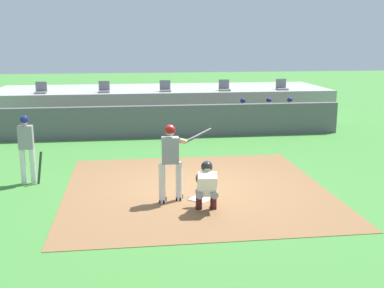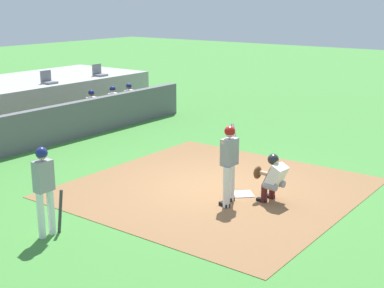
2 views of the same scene
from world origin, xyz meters
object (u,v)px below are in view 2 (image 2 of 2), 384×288
(catcher_crouched, at_px, (272,176))
(stadium_seat_3, at_px, (48,80))
(dugout_player_2, at_px, (132,99))
(on_deck_batter, at_px, (45,186))
(stadium_seat_4, at_px, (99,73))
(home_plate, at_px, (243,194))
(batter_at_plate, at_px, (229,160))
(dugout_player_1, at_px, (115,103))
(dugout_player_0, at_px, (94,107))

(catcher_crouched, bearing_deg, stadium_seat_3, 76.65)
(dugout_player_2, bearing_deg, on_deck_batter, -145.45)
(stadium_seat_3, relative_size, stadium_seat_4, 1.00)
(dugout_player_2, relative_size, stadium_seat_3, 2.71)
(home_plate, xyz_separation_m, stadium_seat_4, (5.20, 10.18, 1.51))
(catcher_crouched, bearing_deg, batter_at_plate, 134.25)
(catcher_crouched, xyz_separation_m, stadium_seat_3, (2.59, 10.91, 0.93))
(home_plate, xyz_separation_m, dugout_player_2, (4.94, 8.14, 0.65))
(batter_at_plate, relative_size, dugout_player_1, 1.39)
(dugout_player_1, bearing_deg, catcher_crouched, -114.50)
(batter_at_plate, relative_size, stadium_seat_4, 3.76)
(stadium_seat_4, bearing_deg, dugout_player_0, -137.53)
(dugout_player_1, bearing_deg, dugout_player_2, 0.00)
(on_deck_batter, bearing_deg, dugout_player_2, 34.55)
(batter_at_plate, xyz_separation_m, catcher_crouched, (0.68, -0.70, -0.43))
(catcher_crouched, relative_size, on_deck_batter, 0.81)
(home_plate, distance_m, stadium_seat_4, 11.53)
(stadium_seat_3, xyz_separation_m, stadium_seat_4, (2.60, 0.00, 0.00))
(dugout_player_1, bearing_deg, stadium_seat_3, 125.60)
(batter_at_plate, relative_size, dugout_player_0, 1.39)
(home_plate, xyz_separation_m, batter_at_plate, (-0.67, -0.03, 1.01))
(catcher_crouched, xyz_separation_m, on_deck_batter, (-4.21, 2.59, 0.41))
(dugout_player_1, xyz_separation_m, stadium_seat_3, (-1.46, 2.03, 0.86))
(on_deck_batter, distance_m, stadium_seat_3, 10.76)
(dugout_player_1, height_order, stadium_seat_4, stadium_seat_4)
(catcher_crouched, distance_m, dugout_player_0, 9.36)
(home_plate, relative_size, on_deck_batter, 0.25)
(catcher_crouched, height_order, stadium_seat_4, stadium_seat_4)
(home_plate, bearing_deg, catcher_crouched, -89.16)
(home_plate, height_order, catcher_crouched, catcher_crouched)
(on_deck_batter, bearing_deg, batter_at_plate, -28.19)
(dugout_player_1, xyz_separation_m, stadium_seat_4, (1.14, 2.03, 0.86))
(home_plate, bearing_deg, dugout_player_0, 69.92)
(stadium_seat_3, bearing_deg, home_plate, -104.33)
(dugout_player_1, distance_m, stadium_seat_4, 2.49)
(on_deck_batter, relative_size, dugout_player_0, 1.37)
(catcher_crouched, height_order, dugout_player_1, dugout_player_1)
(stadium_seat_4, bearing_deg, dugout_player_1, -119.33)
(stadium_seat_4, bearing_deg, on_deck_batter, -138.46)
(catcher_crouched, relative_size, dugout_player_0, 1.11)
(home_plate, relative_size, dugout_player_0, 0.34)
(dugout_player_0, height_order, stadium_seat_4, stadium_seat_4)
(dugout_player_0, distance_m, stadium_seat_4, 3.13)
(dugout_player_1, bearing_deg, batter_at_plate, -120.05)
(on_deck_batter, height_order, stadium_seat_4, stadium_seat_4)
(home_plate, height_order, stadium_seat_4, stadium_seat_4)
(dugout_player_0, bearing_deg, batter_at_plate, -114.05)
(on_deck_batter, relative_size, dugout_player_1, 1.37)
(dugout_player_0, height_order, stadium_seat_3, stadium_seat_3)
(stadium_seat_3, bearing_deg, catcher_crouched, -103.35)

